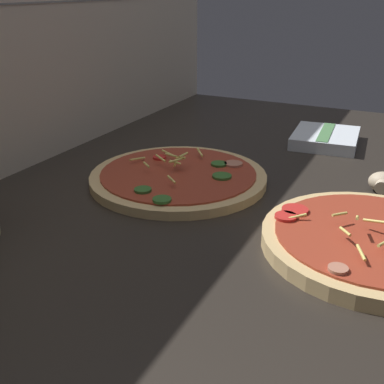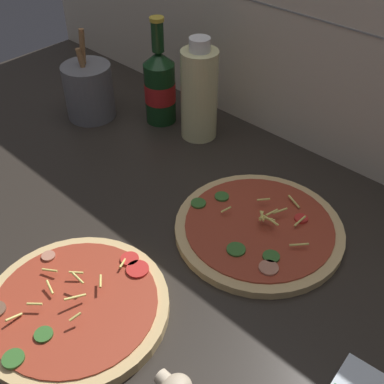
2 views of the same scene
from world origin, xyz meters
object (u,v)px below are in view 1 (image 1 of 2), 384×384
Objects in this scene: dish_towel at (326,138)px; pizza_far at (179,177)px; pizza_near at (373,242)px; mushroom_left at (383,183)px.

pizza_far is at bearing 151.10° from dish_towel.
pizza_near is at bearing -106.01° from pizza_far.
pizza_near reaches higher than dish_towel.
dish_towel is (41.06, 14.34, 0.12)cm from pizza_near.
mushroom_left is (10.41, -31.01, 0.74)cm from pizza_far.
pizza_near is at bearing -177.25° from mushroom_left.
mushroom_left is (19.58, 0.94, 0.53)cm from pizza_near.
mushroom_left is 0.30× the size of dish_towel.
pizza_far is 6.02× the size of mushroom_left.
pizza_far is (9.16, 31.95, -0.21)cm from pizza_near.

